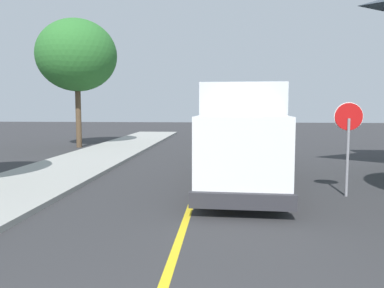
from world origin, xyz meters
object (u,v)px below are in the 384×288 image
Objects in this scene: parked_car_mid at (241,133)px; stop_sign at (348,131)px; parked_car_far at (237,128)px; parked_car_furthest at (235,124)px; parked_car_near at (241,144)px; box_truck at (243,131)px; street_tree_down_block at (77,56)px.

parked_car_mid is 14.68m from stop_sign.
parked_car_far is (0.00, 6.17, 0.00)m from parked_car_mid.
parked_car_mid is at bearing -90.15° from parked_car_furthest.
parked_car_furthest is 1.69× the size of stop_sign.
parked_car_near is 7.26m from parked_car_mid.
box_truck is 13.21m from parked_car_mid.
street_tree_down_block is (-9.59, 10.93, 3.87)m from box_truck.
street_tree_down_block reaches higher than parked_car_far.
parked_car_furthest is (0.03, 7.31, 0.00)m from parked_car_far.
box_truck is at bearing -91.13° from parked_car_furthest.
stop_sign reaches higher than parked_car_mid.
parked_car_far is 0.99× the size of parked_car_furthest.
parked_car_furthest is at bearing 89.85° from parked_car_mid.
street_tree_down_block is (-9.82, 5.02, 4.84)m from parked_car_near.
parked_car_mid is 1.66× the size of stop_sign.
parked_car_near and parked_car_far have the same top height.
parked_car_near is at bearing -91.13° from parked_car_far.
stop_sign is at bearing -80.64° from parked_car_mid.
box_truck is 15.05m from street_tree_down_block.
street_tree_down_block reaches higher than parked_car_mid.
box_truck is 3.15m from stop_sign.
parked_car_mid is 0.98× the size of parked_car_furthest.
parked_car_near is 12.05m from street_tree_down_block.
parked_car_furthest is at bearing 89.18° from parked_car_near.
parked_car_mid is 0.56× the size of street_tree_down_block.
parked_car_mid is (0.49, 13.16, -0.97)m from box_truck.
stop_sign is at bearing -85.20° from parked_car_furthest.
parked_car_near is 1.67× the size of stop_sign.
parked_car_furthest is (0.30, 20.74, 0.00)m from parked_car_near.
parked_car_near is 7.73m from stop_sign.
parked_car_near is 0.99× the size of parked_car_far.
parked_car_furthest is at bearing 89.75° from parked_car_far.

